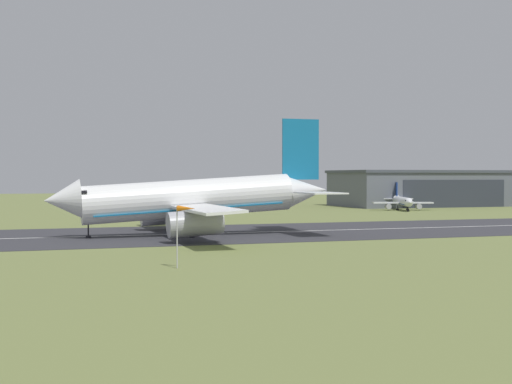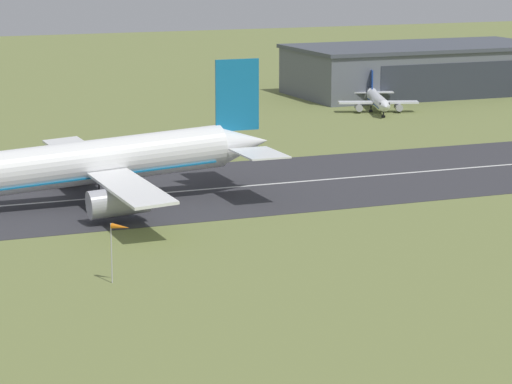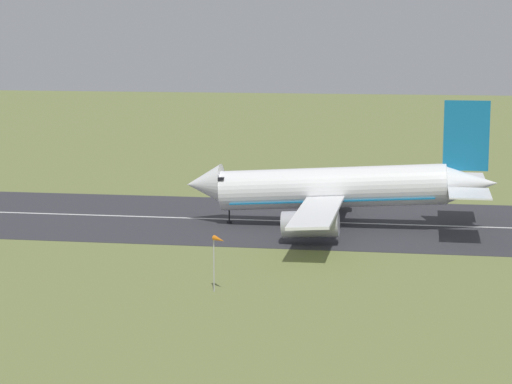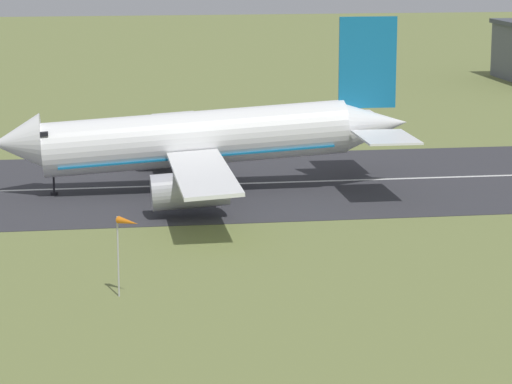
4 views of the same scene
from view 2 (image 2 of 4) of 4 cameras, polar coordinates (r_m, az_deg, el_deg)
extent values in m
plane|color=olive|center=(129.81, 5.62, -5.07)|extent=(740.65, 740.65, 0.00)
cube|color=#333338|center=(184.28, -3.23, 0.05)|extent=(500.65, 40.50, 0.06)
cube|color=silver|center=(184.28, -3.23, 0.06)|extent=(450.58, 0.70, 0.01)
cube|color=slate|center=(303.36, 7.70, 5.67)|extent=(62.71, 29.99, 11.13)
cube|color=#424751|center=(302.78, 7.73, 6.80)|extent=(63.71, 30.99, 0.90)
cube|color=#2D333D|center=(290.62, 9.17, 5.14)|extent=(37.63, 0.12, 8.90)
cylinder|color=white|center=(175.99, -7.07, 1.50)|extent=(35.64, 6.65, 8.33)
cone|color=white|center=(182.24, -0.55, 2.31)|extent=(7.92, 5.74, 6.09)
cube|color=#146B9E|center=(176.30, -7.05, 0.95)|extent=(31.77, 6.29, 2.05)
cube|color=white|center=(190.60, -8.43, 1.92)|extent=(6.08, 24.27, 0.74)
cylinder|color=#A8A8B2|center=(188.88, -8.62, 1.15)|extent=(8.43, 3.98, 4.37)
cube|color=white|center=(161.55, -5.93, 0.20)|extent=(6.08, 24.27, 0.74)
cylinder|color=#A8A8B2|center=(163.53, -6.49, -0.46)|extent=(8.43, 3.98, 4.37)
cube|color=#146B9E|center=(180.76, -0.89, 4.59)|extent=(6.85, 0.35, 10.69)
cube|color=white|center=(189.37, -1.62, 2.61)|extent=(6.08, 9.68, 0.24)
cube|color=white|center=(174.71, 0.17, 1.83)|extent=(6.08, 9.68, 0.24)
cylinder|color=black|center=(180.42, -7.40, 0.22)|extent=(0.24, 0.24, 3.17)
cylinder|color=black|center=(180.70, -7.39, -0.21)|extent=(0.84, 0.84, 0.44)
cylinder|color=black|center=(173.27, -6.78, -0.25)|extent=(0.24, 0.24, 3.17)
cylinder|color=black|center=(173.56, -6.77, -0.69)|extent=(0.84, 0.84, 0.44)
cylinder|color=silver|center=(269.47, 5.76, 4.33)|extent=(8.76, 18.82, 2.51)
cone|color=silver|center=(259.01, 6.10, 4.02)|extent=(3.13, 2.97, 2.51)
cone|color=silver|center=(280.26, 5.44, 4.72)|extent=(3.14, 3.60, 2.26)
cube|color=black|center=(260.16, 6.07, 4.16)|extent=(2.38, 1.75, 0.44)
cube|color=navy|center=(269.56, 5.76, 4.18)|extent=(8.00, 16.98, 0.20)
cube|color=silver|center=(268.47, 4.71, 4.22)|extent=(8.09, 5.28, 0.40)
cylinder|color=#A8A8B2|center=(268.11, 4.85, 3.99)|extent=(2.56, 3.60, 1.56)
cube|color=silver|center=(269.93, 6.83, 4.22)|extent=(8.09, 5.28, 0.40)
cylinder|color=#A8A8B2|center=(269.40, 6.72, 3.99)|extent=(2.56, 3.60, 1.56)
cube|color=navy|center=(279.47, 5.46, 5.30)|extent=(1.18, 2.67, 4.27)
cube|color=silver|center=(279.79, 4.79, 4.70)|extent=(4.42, 3.54, 0.24)
cube|color=silver|center=(280.68, 6.09, 4.70)|extent=(4.42, 3.54, 0.24)
cylinder|color=black|center=(261.56, 6.02, 3.66)|extent=(0.24, 0.24, 1.41)
cylinder|color=black|center=(261.63, 6.02, 3.56)|extent=(0.84, 0.84, 0.44)
cylinder|color=black|center=(269.63, 5.43, 3.92)|extent=(0.24, 0.24, 1.41)
cylinder|color=black|center=(269.70, 5.43, 3.82)|extent=(0.84, 0.84, 0.44)
cylinder|color=black|center=(270.07, 6.07, 3.92)|extent=(0.24, 0.24, 1.41)
cylinder|color=black|center=(270.14, 6.07, 3.82)|extent=(0.84, 0.84, 0.44)
cylinder|color=#B7B7BC|center=(135.40, -6.82, -2.88)|extent=(0.14, 0.14, 6.84)
cone|color=orange|center=(133.94, -6.39, -1.64)|extent=(1.94, 2.11, 0.60)
camera|label=1|loc=(59.95, -2.26, -15.54)|focal=50.00mm
camera|label=3|loc=(59.31, 54.11, 0.72)|focal=70.00mm
camera|label=4|loc=(43.32, 24.28, 0.07)|focal=85.00mm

